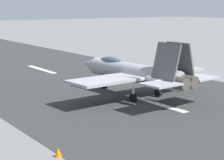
{
  "coord_description": "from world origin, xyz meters",
  "views": [
    {
      "loc": [
        -25.96,
        23.3,
        8.67
      ],
      "look_at": [
        2.49,
        3.38,
        2.2
      ],
      "focal_mm": 64.65,
      "sensor_mm": 36.0,
      "label": 1
    }
  ],
  "objects": [
    {
      "name": "ground_plane",
      "position": [
        0.0,
        0.0,
        0.0
      ],
      "size": [
        400.0,
        400.0,
        0.0
      ],
      "primitive_type": "plane",
      "color": "slate"
    },
    {
      "name": "marker_cone_near",
      "position": [
        -6.0,
        13.14,
        0.28
      ],
      "size": [
        0.44,
        0.44,
        0.55
      ],
      "primitive_type": "cone",
      "color": "orange",
      "rests_on": "ground"
    },
    {
      "name": "fighter_jet",
      "position": [
        3.95,
        -0.23,
        2.37
      ],
      "size": [
        16.08,
        14.93,
        5.56
      ],
      "color": "#999BA1",
      "rests_on": "ground"
    },
    {
      "name": "runway_strip",
      "position": [
        -0.02,
        0.0,
        0.01
      ],
      "size": [
        240.0,
        26.0,
        0.02
      ],
      "color": "#2F3230",
      "rests_on": "ground"
    }
  ]
}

